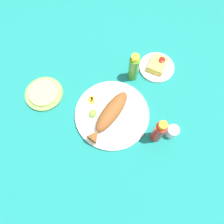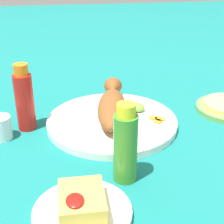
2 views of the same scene
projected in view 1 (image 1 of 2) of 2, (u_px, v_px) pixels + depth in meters
ground_plane at (112, 115)px, 1.00m from camera, size 4.00×4.00×0.00m
main_plate at (112, 114)px, 1.00m from camera, size 0.34×0.34×0.02m
fried_fish at (110, 114)px, 0.96m from camera, size 0.27×0.11×0.06m
fork_near at (125, 127)px, 0.96m from camera, size 0.10×0.17×0.00m
fork_far at (116, 132)px, 0.95m from camera, size 0.06×0.18×0.00m
carrot_slice_near at (90, 99)px, 1.01m from camera, size 0.03×0.03×0.00m
carrot_slice_mid at (93, 98)px, 1.02m from camera, size 0.02×0.02×0.00m
carrot_slice_far at (92, 102)px, 1.01m from camera, size 0.02×0.02×0.00m
lime_wedge_main at (93, 113)px, 0.98m from camera, size 0.04×0.03×0.02m
hot_sauce_bottle_red at (159, 132)px, 0.89m from camera, size 0.05×0.05×0.17m
hot_sauce_bottle_green at (134, 68)px, 1.01m from camera, size 0.05×0.05×0.17m
salt_cup at (172, 132)px, 0.95m from camera, size 0.05×0.05×0.06m
side_plate_fries at (157, 67)px, 1.09m from camera, size 0.17×0.17×0.01m
fries_pile at (158, 64)px, 1.07m from camera, size 0.10×0.08×0.04m
tortilla_plate at (44, 94)px, 1.04m from camera, size 0.18×0.18×0.01m
tortilla_stack at (43, 93)px, 1.03m from camera, size 0.14×0.14×0.01m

